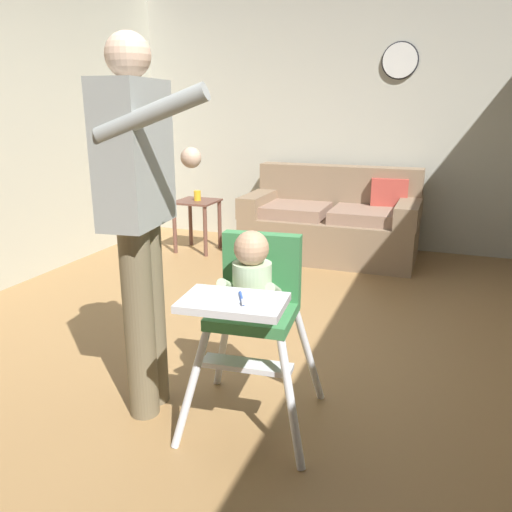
{
  "coord_description": "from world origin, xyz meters",
  "views": [
    {
      "loc": [
        1.08,
        -2.53,
        1.43
      ],
      "look_at": [
        0.29,
        -0.4,
        0.77
      ],
      "focal_mm": 36.07,
      "sensor_mm": 36.0,
      "label": 1
    }
  ],
  "objects_px": {
    "wall_clock": "(400,61)",
    "toy_ball": "(147,277)",
    "side_table": "(197,214)",
    "high_chair": "(253,295)",
    "sippy_cup": "(197,196)",
    "couch": "(332,223)",
    "adult_standing": "(139,212)"
  },
  "relations": [
    {
      "from": "sippy_cup",
      "to": "side_table",
      "type": "bearing_deg",
      "value": -180.0
    },
    {
      "from": "couch",
      "to": "side_table",
      "type": "height_order",
      "value": "couch"
    },
    {
      "from": "side_table",
      "to": "sippy_cup",
      "type": "relative_size",
      "value": 5.2
    },
    {
      "from": "wall_clock",
      "to": "sippy_cup",
      "type": "bearing_deg",
      "value": -156.74
    },
    {
      "from": "couch",
      "to": "sippy_cup",
      "type": "bearing_deg",
      "value": -77.25
    },
    {
      "from": "high_chair",
      "to": "side_table",
      "type": "bearing_deg",
      "value": -153.94
    },
    {
      "from": "toy_ball",
      "to": "high_chair",
      "type": "bearing_deg",
      "value": -44.22
    },
    {
      "from": "couch",
      "to": "high_chair",
      "type": "relative_size",
      "value": 1.77
    },
    {
      "from": "couch",
      "to": "sippy_cup",
      "type": "xyz_separation_m",
      "value": [
        -1.32,
        -0.3,
        0.24
      ]
    },
    {
      "from": "couch",
      "to": "high_chair",
      "type": "xyz_separation_m",
      "value": [
        0.28,
        -2.91,
        0.3
      ]
    },
    {
      "from": "couch",
      "to": "side_table",
      "type": "bearing_deg",
      "value": -77.33
    },
    {
      "from": "high_chair",
      "to": "sippy_cup",
      "type": "xyz_separation_m",
      "value": [
        -1.6,
        2.61,
        -0.06
      ]
    },
    {
      "from": "toy_ball",
      "to": "couch",
      "type": "bearing_deg",
      "value": 50.47
    },
    {
      "from": "wall_clock",
      "to": "high_chair",
      "type": "bearing_deg",
      "value": -93.51
    },
    {
      "from": "wall_clock",
      "to": "couch",
      "type": "bearing_deg",
      "value": -135.47
    },
    {
      "from": "adult_standing",
      "to": "wall_clock",
      "type": "height_order",
      "value": "wall_clock"
    },
    {
      "from": "high_chair",
      "to": "toy_ball",
      "type": "distance_m",
      "value": 2.14
    },
    {
      "from": "toy_ball",
      "to": "adult_standing",
      "type": "bearing_deg",
      "value": -57.24
    },
    {
      "from": "high_chair",
      "to": "wall_clock",
      "type": "bearing_deg",
      "value": 170.95
    },
    {
      "from": "adult_standing",
      "to": "sippy_cup",
      "type": "relative_size",
      "value": 17.24
    },
    {
      "from": "high_chair",
      "to": "sippy_cup",
      "type": "bearing_deg",
      "value": -154.08
    },
    {
      "from": "toy_ball",
      "to": "sippy_cup",
      "type": "bearing_deg",
      "value": 95.48
    },
    {
      "from": "couch",
      "to": "adult_standing",
      "type": "height_order",
      "value": "adult_standing"
    },
    {
      "from": "couch",
      "to": "adult_standing",
      "type": "bearing_deg",
      "value": -4.64
    },
    {
      "from": "side_table",
      "to": "high_chair",
      "type": "bearing_deg",
      "value": -58.41
    },
    {
      "from": "wall_clock",
      "to": "toy_ball",
      "type": "bearing_deg",
      "value": -131.09
    },
    {
      "from": "high_chair",
      "to": "sippy_cup",
      "type": "distance_m",
      "value": 3.06
    },
    {
      "from": "side_table",
      "to": "wall_clock",
      "type": "height_order",
      "value": "wall_clock"
    },
    {
      "from": "high_chair",
      "to": "adult_standing",
      "type": "relative_size",
      "value": 0.54
    },
    {
      "from": "high_chair",
      "to": "wall_clock",
      "type": "relative_size",
      "value": 2.7
    },
    {
      "from": "couch",
      "to": "adult_standing",
      "type": "xyz_separation_m",
      "value": [
        -0.24,
        -2.97,
        0.65
      ]
    },
    {
      "from": "high_chair",
      "to": "side_table",
      "type": "distance_m",
      "value": 3.07
    }
  ]
}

